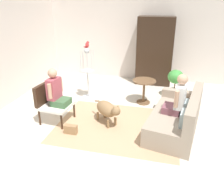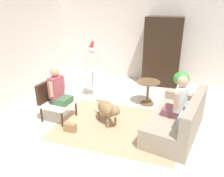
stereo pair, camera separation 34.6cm
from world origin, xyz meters
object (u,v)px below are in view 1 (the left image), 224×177
Objects in this scene: armchair at (51,100)px; couch at (178,118)px; person_on_couch at (178,98)px; round_end_table at (144,88)px; bird_cage_stand at (88,74)px; handbag at (71,129)px; parrot at (87,45)px; person_on_armchair at (56,91)px; dog at (107,109)px; potted_plant at (175,80)px; armoire_cabinet at (155,51)px.

couch is at bearing 4.32° from armchair.
round_end_table is at bearing 122.89° from person_on_couch.
bird_cage_stand reaches higher than handbag.
couch is 2.86m from parrot.
couch is 2.30× the size of person_on_armchair.
person_on_couch reaches higher than couch.
dog is 2.35m from potted_plant.
parrot is 2.58m from potted_plant.
round_end_table is at bearing 1.04° from parrot.
parrot is at bearing 152.75° from person_on_couch.
dog is (1.25, 0.15, -0.15)m from armchair.
person_on_armchair reaches higher than potted_plant.
bird_cage_stand is at bearing -165.37° from potted_plant.
armchair is at bearing -175.95° from person_on_couch.
armchair is 1.74m from parrot.
armoire_cabinet is (-0.69, 2.79, 0.75)m from couch.
parrot reaches higher than potted_plant.
round_end_table is at bearing 38.75° from person_on_armchair.
round_end_table is 1.55m from bird_cage_stand.
parrot reaches higher than couch.
armoire_cabinet is (-0.64, 2.80, 0.29)m from person_on_couch.
dog is 0.35× the size of armoire_cabinet.
person_on_armchair is at bearing 138.76° from handbag.
armoire_cabinet reaches higher than person_on_armchair.
handbag is (-1.29, -1.82, -0.33)m from round_end_table.
handbag is at bearing -131.04° from potted_plant.
person_on_armchair is at bearing -5.55° from armchair.
dog is at bearing -178.20° from person_on_couch.
round_end_table reaches higher than handbag.
round_end_table is 0.80× the size of potted_plant.
armoire_cabinet is at bearing 44.66° from parrot.
person_on_couch is at bearing -90.49° from potted_plant.
parrot reaches higher than person_on_couch.
handbag is (0.23, -1.79, -0.60)m from bird_cage_stand.
parrot is at bearing -178.96° from round_end_table.
round_end_table is at bearing 36.11° from armchair.
potted_plant is 0.38× the size of armoire_cabinet.
person_on_couch is at bearing 4.64° from person_on_armchair.
bird_cage_stand is at bearing 152.95° from person_on_couch.
couch is 0.46m from person_on_couch.
dog is (-0.67, -1.25, -0.07)m from round_end_table.
armoire_cabinet is (1.66, 1.62, 0.35)m from bird_cage_stand.
person_on_couch is 2.26m from handbag.
armchair reaches higher than round_end_table.
couch is at bearing -55.40° from round_end_table.
bird_cage_stand is 1.90m from handbag.
armoire_cabinet reaches higher than handbag.
armchair is 1.08× the size of person_on_armchair.
parrot is (-0.84, 1.22, 1.14)m from dog.
parrot is (0.41, 1.37, 0.99)m from armchair.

